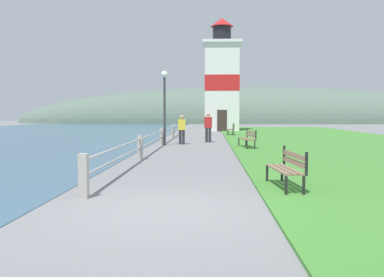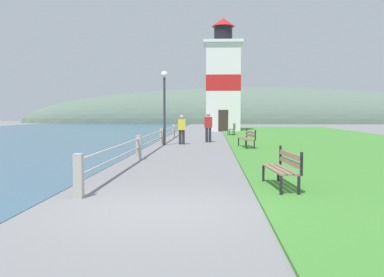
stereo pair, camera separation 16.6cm
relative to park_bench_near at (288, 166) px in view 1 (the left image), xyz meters
name	(u,v)px [view 1 (the left image)]	position (x,y,z in m)	size (l,w,h in m)	color
ground_plane	(165,210)	(-2.57, -2.13, -0.54)	(160.00, 160.00, 0.00)	slate
grass_verge	(333,143)	(5.30, 15.07, -0.51)	(12.00, 51.62, 0.06)	#428433
seawall_railing	(162,135)	(-4.33, 12.99, 0.01)	(0.18, 28.43, 0.92)	#A8A399
park_bench_near	(288,166)	(0.00, 0.00, 0.00)	(0.63, 1.82, 0.94)	#846B51
park_bench_midway	(248,137)	(0.11, 11.21, 0.00)	(0.72, 1.98, 0.94)	#846B51
park_bench_far	(232,128)	(-0.10, 23.00, 0.00)	(0.66, 1.71, 0.94)	#846B51
lighthouse	(222,82)	(-0.64, 31.45, 4.16)	(3.66, 3.66, 10.68)	white
person_strolling	(208,126)	(-1.86, 15.48, 0.41)	(0.46, 0.29, 1.75)	#28282D
person_by_railing	(182,128)	(-3.30, 13.76, 0.34)	(0.41, 0.23, 1.62)	#28282D
lamp_post	(165,94)	(-4.18, 13.11, 2.20)	(0.36, 0.36, 3.96)	#333338
distant_hillside	(253,123)	(5.43, 62.28, -0.54)	(80.00, 16.00, 12.00)	#566B5B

